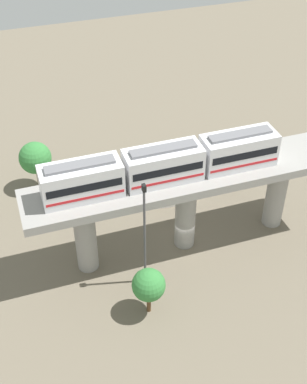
{
  "coord_description": "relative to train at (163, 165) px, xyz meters",
  "views": [
    {
      "loc": [
        33.32,
        -14.35,
        35.22
      ],
      "look_at": [
        -2.5,
        -2.26,
        4.92
      ],
      "focal_mm": 48.9,
      "sensor_mm": 36.0,
      "label": 1
    }
  ],
  "objects": [
    {
      "name": "viaduct",
      "position": [
        0.0,
        2.26,
        -3.58
      ],
      "size": [
        5.2,
        28.85,
        8.2
      ],
      "color": "#999691",
      "rests_on": "ground"
    },
    {
      "name": "parked_car_black",
      "position": [
        -8.15,
        10.01,
        -8.99
      ],
      "size": [
        1.89,
        4.24,
        1.76
      ],
      "rotation": [
        0.0,
        0.0,
        0.02
      ],
      "color": "black",
      "rests_on": "ground"
    },
    {
      "name": "tree_mid_lot",
      "position": [
        -13.16,
        -9.49,
        -5.91
      ],
      "size": [
        3.41,
        3.41,
        5.56
      ],
      "color": "brown",
      "rests_on": "ground"
    },
    {
      "name": "parked_car_silver",
      "position": [
        -8.91,
        -5.59,
        -8.99
      ],
      "size": [
        2.0,
        4.28,
        1.76
      ],
      "rotation": [
        0.0,
        0.0,
        0.05
      ],
      "color": "#B2B5BA",
      "rests_on": "ground"
    },
    {
      "name": "signal_post",
      "position": [
        3.4,
        -2.76,
        -3.81
      ],
      "size": [
        0.44,
        0.28,
        10.8
      ],
      "color": "#4C4C51",
      "rests_on": "ground"
    },
    {
      "name": "parked_car_white",
      "position": [
        -6.21,
        3.23,
        -8.99
      ],
      "size": [
        2.28,
        4.38,
        1.76
      ],
      "rotation": [
        0.0,
        0.0,
        -0.12
      ],
      "color": "white",
      "rests_on": "ground"
    },
    {
      "name": "tree_near_viaduct",
      "position": [
        6.64,
        -3.5,
        -6.58
      ],
      "size": [
        2.76,
        2.76,
        4.57
      ],
      "color": "brown",
      "rests_on": "ground"
    },
    {
      "name": "ground_plane",
      "position": [
        0.0,
        2.26,
        -9.74
      ],
      "size": [
        120.0,
        120.0,
        0.0
      ],
      "primitive_type": "plane",
      "color": "#706654"
    },
    {
      "name": "train",
      "position": [
        0.0,
        0.0,
        0.0
      ],
      "size": [
        2.64,
        20.5,
        3.24
      ],
      "color": "silver",
      "rests_on": "viaduct"
    }
  ]
}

